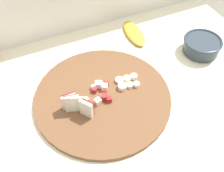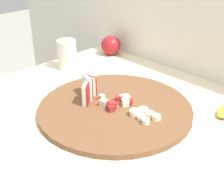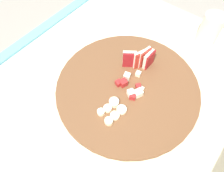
{
  "view_description": "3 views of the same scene",
  "coord_description": "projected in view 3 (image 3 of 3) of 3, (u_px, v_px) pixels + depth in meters",
  "views": [
    {
      "loc": [
        -0.3,
        -0.48,
        1.59
      ],
      "look_at": [
        -0.06,
        0.05,
        0.91
      ],
      "focal_mm": 42.6,
      "sensor_mm": 36.0,
      "label": 1
    },
    {
      "loc": [
        0.46,
        -0.54,
        1.37
      ],
      "look_at": [
        -0.14,
        0.05,
        0.95
      ],
      "focal_mm": 50.44,
      "sensor_mm": 36.0,
      "label": 2
    },
    {
      "loc": [
        0.21,
        0.22,
        1.48
      ],
      "look_at": [
        -0.07,
        -0.01,
        0.92
      ],
      "focal_mm": 34.84,
      "sensor_mm": 36.0,
      "label": 3
    }
  ],
  "objects": [
    {
      "name": "apple_wedge_fan",
      "position": [
        140.0,
        59.0,
        0.7
      ],
      "size": [
        0.08,
        0.08,
        0.07
      ],
      "color": "maroon",
      "rests_on": "cutting_board"
    },
    {
      "name": "small_jar",
      "position": [
        210.0,
        29.0,
        0.77
      ],
      "size": [
        0.07,
        0.07,
        0.11
      ],
      "primitive_type": "cylinder",
      "color": "beige",
      "rests_on": "tiled_countertop"
    },
    {
      "name": "cutting_board",
      "position": [
        128.0,
        88.0,
        0.69
      ],
      "size": [
        0.45,
        0.45,
        0.02
      ],
      "primitive_type": "cylinder",
      "color": "brown",
      "rests_on": "tiled_countertop"
    },
    {
      "name": "apple_dice_pile",
      "position": [
        132.0,
        87.0,
        0.67
      ],
      "size": [
        0.1,
        0.09,
        0.02
      ],
      "color": "beige",
      "rests_on": "cutting_board"
    },
    {
      "name": "banana_slice_rows",
      "position": [
        112.0,
        110.0,
        0.63
      ],
      "size": [
        0.08,
        0.07,
        0.02
      ],
      "color": "white",
      "rests_on": "cutting_board"
    },
    {
      "name": "ground",
      "position": [
        106.0,
        171.0,
        1.41
      ],
      "size": [
        10.0,
        10.0,
        0.0
      ],
      "primitive_type": "plane",
      "color": "gray"
    },
    {
      "name": "tiled_countertop",
      "position": [
        104.0,
        150.0,
        1.03
      ],
      "size": [
        1.14,
        0.83,
        0.9
      ],
      "color": "beige",
      "rests_on": "ground"
    }
  ]
}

